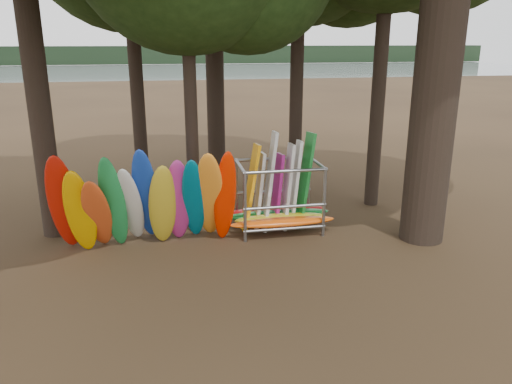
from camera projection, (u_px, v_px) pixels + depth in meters
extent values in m
plane|color=#47331E|center=(248.00, 264.00, 12.45)|extent=(120.00, 120.00, 0.00)
plane|color=gray|center=(171.00, 80.00, 68.76)|extent=(160.00, 160.00, 0.00)
cube|color=black|center=(164.00, 55.00, 115.10)|extent=(160.00, 4.00, 4.00)
cylinder|color=black|center=(134.00, 44.00, 16.24)|extent=(0.45, 0.45, 10.44)
cylinder|color=black|center=(298.00, 38.00, 16.96)|extent=(0.46, 0.46, 10.84)
cylinder|color=black|center=(189.00, 67.00, 13.31)|extent=(0.35, 0.35, 9.32)
cylinder|color=black|center=(383.00, 26.00, 15.35)|extent=(0.45, 0.45, 11.51)
ellipsoid|color=#B91307|center=(64.00, 203.00, 12.67)|extent=(0.78, 1.33, 2.85)
ellipsoid|color=#D28F00|center=(80.00, 212.00, 12.56)|extent=(0.86, 1.20, 2.50)
ellipsoid|color=#CC4518|center=(97.00, 215.00, 12.68)|extent=(0.73, 1.74, 2.35)
ellipsoid|color=#1B7A38|center=(113.00, 203.00, 12.73)|extent=(0.78, 1.49, 2.83)
ellipsoid|color=silver|center=(131.00, 206.00, 13.08)|extent=(0.81, 1.78, 2.52)
ellipsoid|color=#153CAD|center=(146.00, 196.00, 13.12)|extent=(0.80, 1.91, 2.98)
ellipsoid|color=#AE921F|center=(163.00, 205.00, 13.13)|extent=(0.86, 1.21, 2.47)
ellipsoid|color=#A62671|center=(178.00, 201.00, 13.31)|extent=(0.70, 1.26, 2.60)
ellipsoid|color=#005E77|center=(194.00, 200.00, 13.26)|extent=(0.79, 1.78, 2.70)
ellipsoid|color=orange|center=(209.00, 196.00, 13.26)|extent=(0.96, 2.03, 2.90)
ellipsoid|color=red|center=(225.00, 197.00, 13.28)|extent=(0.70, 1.16, 2.77)
ellipsoid|color=#F85A0D|center=(283.00, 222.00, 14.12)|extent=(3.04, 0.55, 0.24)
ellipsoid|color=gold|center=(280.00, 218.00, 14.42)|extent=(2.68, 0.55, 0.24)
ellipsoid|color=#1C8034|center=(277.00, 214.00, 14.75)|extent=(3.18, 0.55, 0.24)
ellipsoid|color=red|center=(275.00, 211.00, 15.03)|extent=(3.14, 0.55, 0.24)
cube|color=#FFA80D|center=(250.00, 188.00, 14.35)|extent=(0.57, 0.79, 2.56)
cube|color=silver|center=(259.00, 192.00, 14.53)|extent=(0.35, 0.75, 2.28)
cube|color=silver|center=(269.00, 182.00, 14.33)|extent=(0.49, 0.79, 2.91)
cube|color=#A31B79|center=(277.00, 191.00, 14.62)|extent=(0.36, 0.77, 2.23)
cube|color=silver|center=(287.00, 187.00, 14.49)|extent=(0.37, 0.77, 2.54)
cube|color=white|center=(295.00, 184.00, 14.66)|extent=(0.42, 0.76, 2.60)
cube|color=#1C7E2E|center=(304.00, 180.00, 14.62)|extent=(0.56, 0.83, 2.83)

